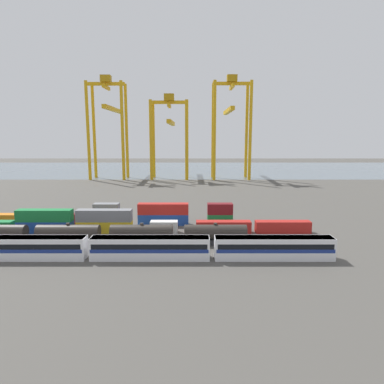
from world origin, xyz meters
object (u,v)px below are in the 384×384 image
(freight_tank_row, at_px, (106,234))
(shipping_container_12, at_px, (164,219))
(gantry_crane_central, at_px, (171,128))
(passenger_train, at_px, (151,247))
(shipping_container_1, at_px, (47,227))
(shipping_container_6, at_px, (224,227))
(shipping_container_14, at_px, (221,219))
(gantry_crane_east, at_px, (232,118))
(gantry_crane_west, at_px, (110,118))

(freight_tank_row, bearing_deg, shipping_container_12, 55.88)
(gantry_crane_central, bearing_deg, passenger_train, -88.09)
(shipping_container_1, height_order, gantry_crane_central, gantry_crane_central)
(shipping_container_1, bearing_deg, shipping_container_12, 15.03)
(freight_tank_row, height_order, shipping_container_6, freight_tank_row)
(shipping_container_12, height_order, shipping_container_14, same)
(gantry_crane_east, bearing_deg, shipping_container_1, -117.35)
(shipping_container_6, xyz_separation_m, gantry_crane_east, (12.36, 100.26, 28.78))
(passenger_train, bearing_deg, freight_tank_row, 140.64)
(passenger_train, distance_m, gantry_crane_west, 125.25)
(freight_tank_row, distance_m, shipping_container_6, 25.49)
(shipping_container_12, bearing_deg, shipping_container_6, -26.35)
(shipping_container_14, xyz_separation_m, gantry_crane_west, (-48.41, 93.89, 28.92))
(passenger_train, bearing_deg, shipping_container_12, 89.16)
(shipping_container_6, distance_m, gantry_crane_central, 105.42)
(passenger_train, height_order, shipping_container_14, passenger_train)
(shipping_container_1, bearing_deg, shipping_container_14, 9.93)
(gantry_crane_west, xyz_separation_m, gantry_crane_central, (30.50, 0.29, -4.99))
(gantry_crane_central, bearing_deg, gantry_crane_east, -1.50)
(passenger_train, height_order, gantry_crane_central, gantry_crane_central)
(shipping_container_12, height_order, gantry_crane_central, gantry_crane_central)
(freight_tank_row, xyz_separation_m, shipping_container_12, (10.23, 15.11, -0.72))
(passenger_train, xyz_separation_m, gantry_crane_east, (26.59, 116.60, 27.93))
(shipping_container_1, xyz_separation_m, gantry_crane_east, (51.86, 100.26, 28.78))
(shipping_container_1, relative_size, shipping_container_12, 1.00)
(shipping_container_1, height_order, shipping_container_14, same)
(freight_tank_row, bearing_deg, passenger_train, -39.36)
(shipping_container_1, height_order, gantry_crane_east, gantry_crane_east)
(shipping_container_12, relative_size, shipping_container_14, 2.00)
(shipping_container_1, xyz_separation_m, gantry_crane_central, (21.36, 101.06, 23.92))
(shipping_container_14, bearing_deg, gantry_crane_west, 117.28)
(shipping_container_6, xyz_separation_m, gantry_crane_central, (-18.13, 101.06, 23.92))
(shipping_container_1, height_order, shipping_container_6, same)
(shipping_container_12, xyz_separation_m, gantry_crane_central, (-4.25, 94.18, 23.92))
(passenger_train, bearing_deg, shipping_container_14, 58.91)
(freight_tank_row, relative_size, shipping_container_1, 4.61)
(gantry_crane_west, bearing_deg, passenger_train, -73.63)
(gantry_crane_west, xyz_separation_m, gantry_crane_east, (61.00, -0.51, -0.14))
(shipping_container_1, distance_m, gantry_crane_central, 106.03)
(shipping_container_1, xyz_separation_m, gantry_crane_west, (-9.14, 100.77, 28.92))
(freight_tank_row, distance_m, gantry_crane_central, 111.89)
(passenger_train, xyz_separation_m, shipping_container_1, (-25.27, 16.34, -0.84))
(shipping_container_6, bearing_deg, passenger_train, -131.04)
(shipping_container_14, bearing_deg, shipping_container_12, 180.00)
(shipping_container_1, xyz_separation_m, shipping_container_6, (39.50, 0.00, 0.00))
(shipping_container_1, relative_size, gantry_crane_east, 0.24)
(shipping_container_6, bearing_deg, freight_tank_row, -161.16)
(gantry_crane_central, bearing_deg, shipping_container_1, -101.94)
(gantry_crane_central, bearing_deg, shipping_container_14, -79.23)
(gantry_crane_west, bearing_deg, shipping_container_12, -69.69)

